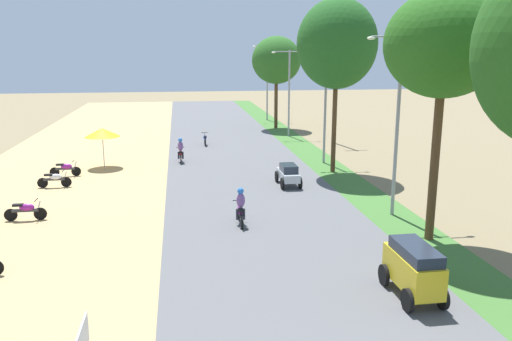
% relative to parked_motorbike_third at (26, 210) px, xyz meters
% --- Properties ---
extents(parked_motorbike_third, '(1.80, 0.54, 0.94)m').
position_rel_parked_motorbike_third_xyz_m(parked_motorbike_third, '(0.00, 0.00, 0.00)').
color(parked_motorbike_third, black).
rests_on(parked_motorbike_third, dirt_shoulder).
extents(parked_motorbike_fourth, '(1.80, 0.54, 0.94)m').
position_rel_parked_motorbike_third_xyz_m(parked_motorbike_fourth, '(-0.03, 5.71, 0.00)').
color(parked_motorbike_fourth, black).
rests_on(parked_motorbike_fourth, dirt_shoulder).
extents(parked_motorbike_fifth, '(1.80, 0.54, 0.94)m').
position_rel_parked_motorbike_third_xyz_m(parked_motorbike_fifth, '(0.03, 8.33, 0.00)').
color(parked_motorbike_fifth, black).
rests_on(parked_motorbike_fifth, dirt_shoulder).
extents(vendor_umbrella, '(2.20, 2.20, 2.52)m').
position_rel_parked_motorbike_third_xyz_m(vendor_umbrella, '(1.95, 10.57, 1.75)').
color(vendor_umbrella, '#99999E').
rests_on(vendor_umbrella, dirt_shoulder).
extents(median_tree_second, '(4.38, 4.38, 9.52)m').
position_rel_parked_motorbike_third_xyz_m(median_tree_second, '(16.47, -4.80, 7.01)').
color(median_tree_second, '#4C351E').
rests_on(median_tree_second, median_strip).
extents(median_tree_third, '(4.74, 4.74, 10.34)m').
position_rel_parked_motorbike_third_xyz_m(median_tree_third, '(16.12, 7.11, 7.19)').
color(median_tree_third, '#4C351E').
rests_on(median_tree_third, median_strip).
extents(median_tree_fourth, '(4.63, 4.63, 8.68)m').
position_rel_parked_motorbike_third_xyz_m(median_tree_fourth, '(16.10, 25.91, 5.94)').
color(median_tree_fourth, '#4C351E').
rests_on(median_tree_fourth, median_strip).
extents(streetlamp_near, '(3.16, 0.20, 8.04)m').
position_rel_parked_motorbike_third_xyz_m(streetlamp_near, '(16.29, -1.58, 4.12)').
color(streetlamp_near, gray).
rests_on(streetlamp_near, median_strip).
extents(streetlamp_mid, '(3.16, 0.20, 7.36)m').
position_rel_parked_motorbike_third_xyz_m(streetlamp_mid, '(16.29, 9.76, 3.77)').
color(streetlamp_mid, gray).
rests_on(streetlamp_mid, median_strip).
extents(streetlamp_far, '(3.16, 0.20, 7.39)m').
position_rel_parked_motorbike_third_xyz_m(streetlamp_far, '(16.29, 20.96, 3.79)').
color(streetlamp_far, gray).
rests_on(streetlamp_far, median_strip).
extents(streetlamp_farthest, '(3.16, 0.20, 8.01)m').
position_rel_parked_motorbike_third_xyz_m(streetlamp_farthest, '(16.29, 32.04, 4.11)').
color(streetlamp_farthest, gray).
rests_on(streetlamp_farthest, median_strip).
extents(utility_pole_near, '(1.80, 0.20, 9.35)m').
position_rel_parked_motorbike_third_xyz_m(utility_pole_near, '(19.30, 17.39, 4.31)').
color(utility_pole_near, brown).
rests_on(utility_pole_near, ground).
extents(car_van_yellow, '(1.19, 2.41, 1.67)m').
position_rel_parked_motorbike_third_xyz_m(car_van_yellow, '(13.59, -9.42, 0.47)').
color(car_van_yellow, gold).
rests_on(car_van_yellow, road_strip).
extents(car_sedan_silver, '(1.10, 2.26, 1.19)m').
position_rel_parked_motorbike_third_xyz_m(car_sedan_silver, '(12.68, 4.18, 0.19)').
color(car_sedan_silver, '#B7BCC1').
rests_on(car_sedan_silver, road_strip).
extents(motorbike_foreground_rider, '(0.54, 1.80, 1.66)m').
position_rel_parked_motorbike_third_xyz_m(motorbike_foreground_rider, '(9.26, -2.02, 0.30)').
color(motorbike_foreground_rider, black).
rests_on(motorbike_foreground_rider, road_strip).
extents(motorbike_ahead_second, '(0.54, 1.80, 1.66)m').
position_rel_parked_motorbike_third_xyz_m(motorbike_ahead_second, '(6.84, 11.24, 0.30)').
color(motorbike_ahead_second, black).
rests_on(motorbike_ahead_second, road_strip).
extents(motorbike_ahead_third, '(0.54, 1.80, 0.94)m').
position_rel_parked_motorbike_third_xyz_m(motorbike_ahead_third, '(8.80, 17.53, 0.02)').
color(motorbike_ahead_third, black).
rests_on(motorbike_ahead_third, road_strip).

